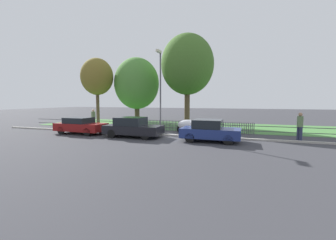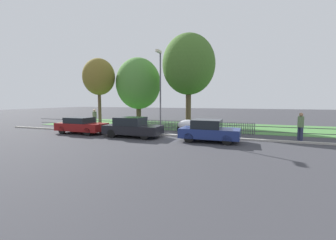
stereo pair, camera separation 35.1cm
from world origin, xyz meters
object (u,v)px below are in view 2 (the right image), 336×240
(parked_car_black_saloon, at_px, (132,127))
(tree_behind_motorcycle, at_px, (138,84))
(parked_car_silver_hatchback, at_px, (81,125))
(tree_mid_park, at_px, (189,65))
(covered_motorcycle, at_px, (189,125))
(pedestrian_by_lamp, at_px, (95,117))
(parked_car_navy_estate, at_px, (209,131))
(street_lamp, at_px, (160,83))
(tree_nearest_kerb, at_px, (99,77))
(pedestrian_near_fence, at_px, (301,125))

(parked_car_black_saloon, xyz_separation_m, tree_behind_motorcycle, (-4.36, 9.68, 3.88))
(parked_car_silver_hatchback, relative_size, tree_mid_park, 0.42)
(covered_motorcycle, height_order, pedestrian_by_lamp, pedestrian_by_lamp)
(parked_car_navy_estate, xyz_separation_m, tree_mid_park, (-3.66, 9.11, 5.68))
(parked_car_black_saloon, height_order, pedestrian_by_lamp, pedestrian_by_lamp)
(parked_car_black_saloon, height_order, tree_behind_motorcycle, tree_behind_motorcycle)
(tree_mid_park, distance_m, pedestrian_by_lamp, 10.96)
(tree_mid_park, height_order, street_lamp, tree_mid_park)
(parked_car_silver_hatchback, relative_size, parked_car_black_saloon, 0.98)
(parked_car_navy_estate, height_order, street_lamp, street_lamp)
(parked_car_black_saloon, relative_size, tree_behind_motorcycle, 0.54)
(parked_car_navy_estate, relative_size, street_lamp, 0.59)
(tree_nearest_kerb, relative_size, tree_behind_motorcycle, 0.96)
(parked_car_silver_hatchback, relative_size, street_lamp, 0.63)
(pedestrian_by_lamp, bearing_deg, pedestrian_near_fence, -167.69)
(street_lamp, bearing_deg, parked_car_navy_estate, -23.21)
(tree_mid_park, relative_size, pedestrian_near_fence, 5.23)
(parked_car_silver_hatchback, relative_size, tree_behind_motorcycle, 0.53)
(parked_car_silver_hatchback, relative_size, parked_car_navy_estate, 1.07)
(pedestrian_near_fence, bearing_deg, tree_mid_park, -154.17)
(parked_car_silver_hatchback, height_order, tree_behind_motorcycle, tree_behind_motorcycle)
(parked_car_navy_estate, height_order, tree_nearest_kerb, tree_nearest_kerb)
(tree_behind_motorcycle, xyz_separation_m, tree_mid_park, (6.19, -0.56, 1.79))
(parked_car_silver_hatchback, relative_size, pedestrian_near_fence, 2.19)
(tree_mid_park, bearing_deg, parked_car_silver_hatchback, -125.80)
(tree_nearest_kerb, height_order, pedestrian_by_lamp, tree_nearest_kerb)
(tree_nearest_kerb, xyz_separation_m, tree_mid_park, (9.89, 1.88, 1.13))
(parked_car_navy_estate, distance_m, tree_behind_motorcycle, 14.34)
(tree_mid_park, distance_m, pedestrian_near_fence, 12.68)
(covered_motorcycle, height_order, tree_behind_motorcycle, tree_behind_motorcycle)
(parked_car_silver_hatchback, relative_size, covered_motorcycle, 2.04)
(covered_motorcycle, bearing_deg, parked_car_black_saloon, -134.17)
(tree_behind_motorcycle, height_order, pedestrian_near_fence, tree_behind_motorcycle)
(tree_behind_motorcycle, relative_size, pedestrian_by_lamp, 4.15)
(tree_behind_motorcycle, relative_size, tree_mid_park, 0.79)
(tree_nearest_kerb, bearing_deg, tree_mid_park, 10.77)
(tree_nearest_kerb, bearing_deg, tree_behind_motorcycle, 33.41)
(parked_car_silver_hatchback, bearing_deg, pedestrian_by_lamp, 110.57)
(tree_mid_park, bearing_deg, pedestrian_by_lamp, -141.99)
(parked_car_navy_estate, height_order, tree_mid_park, tree_mid_park)
(parked_car_black_saloon, relative_size, covered_motorcycle, 2.09)
(tree_nearest_kerb, relative_size, pedestrian_by_lamp, 4.00)
(tree_behind_motorcycle, height_order, street_lamp, tree_behind_motorcycle)
(covered_motorcycle, height_order, tree_nearest_kerb, tree_nearest_kerb)
(tree_behind_motorcycle, distance_m, pedestrian_near_fence, 17.49)
(tree_nearest_kerb, bearing_deg, pedestrian_near_fence, -14.50)
(street_lamp, bearing_deg, tree_nearest_kerb, 149.98)
(parked_car_navy_estate, bearing_deg, pedestrian_by_lamp, 164.90)
(pedestrian_near_fence, height_order, pedestrian_by_lamp, pedestrian_near_fence)
(parked_car_black_saloon, relative_size, street_lamp, 0.65)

